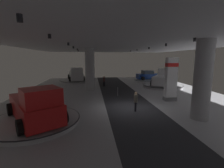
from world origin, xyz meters
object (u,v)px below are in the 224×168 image
Objects in this scene: visitor_walking_near at (136,100)px; display_platform_far_right at (163,86)px; display_car_deep_right at (148,75)px; display_platform_near_left at (36,121)px; display_platform_deep_right at (148,80)px; column_right at (203,80)px; pickup_truck_near_left at (36,106)px; column_left at (90,70)px; pickup_truck_far_right at (163,78)px; pickup_truck_deep_left at (76,75)px; display_platform_deep_left at (76,81)px; brand_sign_pylon at (171,79)px; visitor_walking_far at (104,80)px.

display_platform_far_right is at bearing 55.34° from visitor_walking_near.
display_car_deep_right is 0.77× the size of display_platform_near_left.
column_right is at bearing -99.05° from display_platform_deep_right.
display_platform_near_left is 1.01× the size of pickup_truck_near_left.
display_platform_far_right is 18.16m from display_platform_near_left.
visitor_walking_near reaches higher than display_platform_near_left.
column_left is 10.92m from pickup_truck_far_right.
pickup_truck_deep_left is 1.29× the size of display_car_deep_right.
pickup_truck_far_right is (3.01, 12.32, -1.45)m from column_right.
column_left is 13.28m from display_platform_deep_right.
display_platform_deep_right is at bearing -2.93° from display_platform_deep_left.
column_left is (-7.76, 11.29, 0.00)m from column_right.
display_platform_far_right is at bearing -27.82° from pickup_truck_deep_left.
display_platform_deep_left is (-10.75, 14.41, -2.04)m from brand_sign_pylon.
display_platform_deep_right is at bearing 4.51° from display_car_deep_right.
pickup_truck_far_right is at bearing 5.49° from column_left.
column_right is 19.06m from display_platform_deep_right.
brand_sign_pylon is 0.77× the size of pickup_truck_near_left.
display_car_deep_right is 9.93m from visitor_walking_far.
column_right is 0.97× the size of display_platform_far_right.
visitor_walking_far reaches higher than display_platform_near_left.
pickup_truck_near_left is (-11.36, -4.67, -0.97)m from brand_sign_pylon.
column_right is 0.97× the size of display_platform_near_left.
pickup_truck_near_left is (0.17, -0.27, 1.08)m from display_platform_near_left.
visitor_walking_far is (4.66, -5.23, -0.35)m from pickup_truck_deep_left.
visitor_walking_far is at bearing -48.30° from pickup_truck_deep_left.
column_left is at bearing -71.36° from pickup_truck_deep_left.
pickup_truck_near_left is (-13.87, -11.79, 1.05)m from display_platform_far_right.
column_right is 0.98× the size of pickup_truck_near_left.
column_right reaches higher than visitor_walking_near.
column_right reaches higher than brand_sign_pylon.
display_platform_far_right is 1.01× the size of pickup_truck_near_left.
display_platform_deep_left is at bearing 130.41° from visitor_walking_far.
visitor_walking_far is (4.72, -5.55, 0.73)m from display_platform_deep_left.
pickup_truck_far_right is at bearing -89.39° from display_car_deep_right.
brand_sign_pylon is 10.80m from visitor_walking_far.
visitor_walking_far is at bearing 67.48° from display_platform_near_left.
display_platform_deep_right is 23.01m from display_platform_near_left.
display_platform_far_right is (13.20, -6.97, -1.05)m from pickup_truck_deep_left.
display_platform_far_right is at bearing 4.16° from column_left.
column_left reaches higher than visitor_walking_far.
brand_sign_pylon is 0.76× the size of display_platform_near_left.
display_platform_far_right is 18.23m from pickup_truck_near_left.
column_left is 11.60m from pickup_truck_near_left.
brand_sign_pylon is (0.32, 4.93, -0.53)m from column_right.
display_platform_near_left is (-14.04, -11.52, -0.02)m from display_platform_far_right.
display_car_deep_right is at bearing 89.01° from display_platform_far_right.
column_left reaches higher than display_platform_deep_right.
brand_sign_pylon is at bearing 32.93° from visitor_walking_near.
brand_sign_pylon reaches higher than pickup_truck_far_right.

